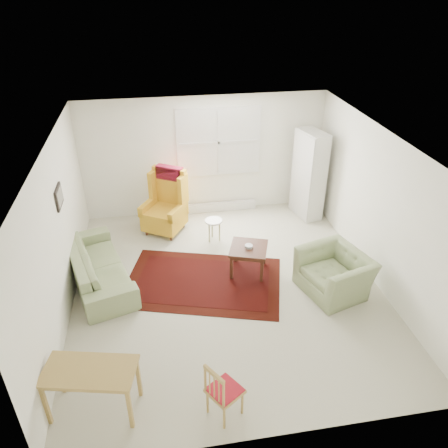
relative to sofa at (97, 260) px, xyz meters
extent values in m
cube|color=beige|center=(2.10, -0.54, -0.42)|extent=(5.00, 5.50, 0.01)
cube|color=white|center=(2.10, -0.54, 2.08)|extent=(5.00, 5.50, 0.01)
cube|color=white|center=(2.10, 2.21, 0.83)|extent=(5.00, 0.04, 2.50)
cube|color=white|center=(2.10, -3.29, 0.83)|extent=(5.00, 0.04, 2.50)
cube|color=white|center=(-0.40, -0.54, 0.83)|extent=(0.04, 5.50, 2.50)
cube|color=white|center=(4.60, -0.54, 0.83)|extent=(0.04, 5.50, 2.50)
cube|color=white|center=(2.40, 2.19, 1.13)|extent=(1.72, 0.06, 1.42)
cube|color=white|center=(2.40, 2.19, 1.13)|extent=(1.60, 0.02, 1.30)
cube|color=silver|center=(2.40, 2.13, -0.33)|extent=(1.60, 0.12, 0.18)
cube|color=black|center=(-0.38, -0.04, 1.23)|extent=(0.03, 0.42, 0.32)
cube|color=tan|center=(-0.36, -0.04, 1.23)|extent=(0.01, 0.34, 0.24)
imported|color=gray|center=(0.00, 0.00, 0.00)|extent=(1.39, 2.25, 0.85)
imported|color=gray|center=(3.80, -0.90, -0.01)|extent=(1.19, 1.28, 0.82)
camera|label=1|loc=(1.09, -6.21, 4.19)|focal=35.00mm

